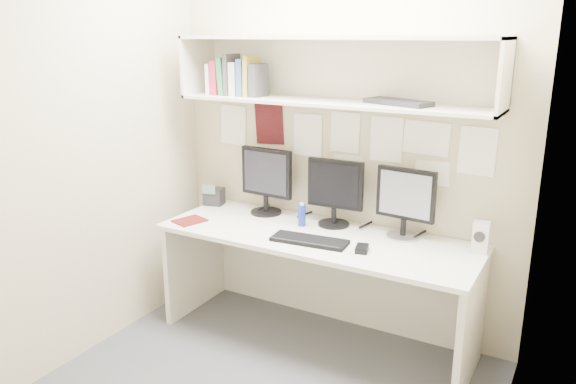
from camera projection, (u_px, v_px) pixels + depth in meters
The scene contains 18 objects.
wall_back at pixel (342, 135), 3.63m from camera, with size 2.40×0.02×2.60m, color #B6AA8B.
wall_front at pixel (108, 223), 1.95m from camera, with size 2.40×0.02×2.60m, color #B6AA8B.
wall_left at pixel (90, 143), 3.35m from camera, with size 0.02×2.00×2.60m, color #B6AA8B.
wall_right at pixel (517, 199), 2.22m from camera, with size 0.02×2.00×2.60m, color #B6AA8B.
desk at pixel (316, 288), 3.59m from camera, with size 2.00×0.70×0.73m.
overhead_hutch at pixel (335, 70), 3.39m from camera, with size 2.00×0.38×0.40m.
pinned_papers at pixel (342, 143), 3.63m from camera, with size 1.92×0.01×0.48m, color white, non-canonical shape.
monitor_left at pixel (266, 178), 3.84m from camera, with size 0.39×0.22×0.46m.
monitor_center at pixel (335, 190), 3.60m from camera, with size 0.37×0.20×0.43m.
monitor_right at pixel (405, 200), 3.38m from camera, with size 0.37×0.20×0.43m.
keyboard at pixel (309, 241), 3.35m from camera, with size 0.46×0.16×0.02m, color black.
mouse at pixel (362, 249), 3.21m from camera, with size 0.07×0.11×0.03m, color black.
speaker at pixel (481, 237), 3.18m from camera, with size 0.10×0.10×0.18m.
blue_bottle at pixel (302, 215), 3.62m from camera, with size 0.05×0.05×0.15m.
maroon_notebook at pixel (190, 221), 3.72m from camera, with size 0.16×0.19×0.01m, color #5C120F.
desk_phone at pixel (214, 196), 4.08m from camera, with size 0.16×0.15×0.16m.
book_stack at pixel (237, 78), 3.67m from camera, with size 0.39×0.16×0.27m.
hutch_tray at pixel (398, 102), 3.21m from camera, with size 0.40×0.15×0.03m, color black.
Camera 1 is at (1.45, -2.30, 1.93)m, focal length 35.00 mm.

